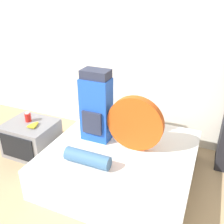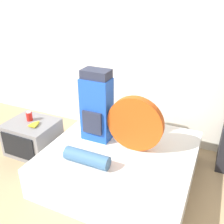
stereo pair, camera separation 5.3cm
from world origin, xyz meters
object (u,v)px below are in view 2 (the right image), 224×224
object	(u,v)px
television	(33,137)
canister	(29,116)
backpack	(97,107)
sleeping_roll	(87,158)
tent_bag	(135,124)

from	to	relation	value
television	canister	size ratio (longest dim) A/B	4.89
backpack	television	xyz separation A→B (m)	(-0.94, -0.13, -0.58)
backpack	sleeping_roll	xyz separation A→B (m)	(0.14, -0.51, -0.35)
backpack	television	bearing A→B (deg)	-172.17
sleeping_roll	canister	bearing A→B (deg)	159.31
backpack	canister	distance (m)	1.03
backpack	canister	bearing A→B (deg)	-175.27
canister	backpack	bearing A→B (deg)	4.73
sleeping_roll	canister	size ratio (longest dim) A/B	3.84
sleeping_roll	television	world-z (taller)	sleeping_roll
tent_bag	canister	world-z (taller)	tent_bag
tent_bag	television	xyz separation A→B (m)	(-1.43, -0.10, -0.48)
tent_bag	backpack	bearing A→B (deg)	176.56
tent_bag	television	bearing A→B (deg)	-176.04
backpack	canister	xyz separation A→B (m)	(-0.98, -0.08, -0.29)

